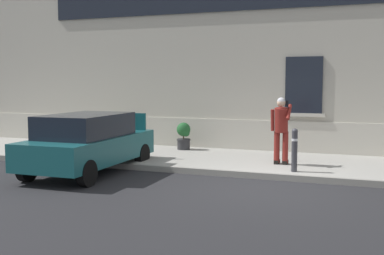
# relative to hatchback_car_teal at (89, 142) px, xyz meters

# --- Properties ---
(ground_plane) EXTENTS (80.00, 80.00, 0.00)m
(ground_plane) POSITION_rel_hatchback_car_teal_xyz_m (4.40, -0.15, -0.79)
(ground_plane) COLOR #232326
(sidewalk) EXTENTS (24.00, 3.60, 0.15)m
(sidewalk) POSITION_rel_hatchback_car_teal_xyz_m (4.40, 2.65, -0.71)
(sidewalk) COLOR #99968E
(sidewalk) RESTS_ON ground
(curb_edge) EXTENTS (24.00, 0.12, 0.15)m
(curb_edge) POSITION_rel_hatchback_car_teal_xyz_m (4.40, 0.79, -0.71)
(curb_edge) COLOR gray
(curb_edge) RESTS_ON ground
(building_facade) EXTENTS (24.00, 1.52, 7.50)m
(building_facade) POSITION_rel_hatchback_car_teal_xyz_m (4.41, 5.14, 2.94)
(building_facade) COLOR #B2AD9E
(building_facade) RESTS_ON ground
(hatchback_car_teal) EXTENTS (1.84, 4.09, 1.50)m
(hatchback_car_teal) POSITION_rel_hatchback_car_teal_xyz_m (0.00, 0.00, 0.00)
(hatchback_car_teal) COLOR #165156
(hatchback_car_teal) RESTS_ON ground
(bollard_near_person) EXTENTS (0.15, 0.15, 1.04)m
(bollard_near_person) POSITION_rel_hatchback_car_teal_xyz_m (4.94, 1.20, -0.08)
(bollard_near_person) COLOR #333338
(bollard_near_person) RESTS_ON sidewalk
(person_on_phone) EXTENTS (0.51, 0.49, 1.75)m
(person_on_phone) POSITION_rel_hatchback_car_teal_xyz_m (4.46, 2.07, 0.36)
(person_on_phone) COLOR maroon
(person_on_phone) RESTS_ON sidewalk
(planter_terracotta) EXTENTS (0.44, 0.44, 0.86)m
(planter_terracotta) POSITION_rel_hatchback_car_teal_xyz_m (-1.38, 3.68, -0.18)
(planter_terracotta) COLOR #B25B38
(planter_terracotta) RESTS_ON sidewalk
(planter_charcoal) EXTENTS (0.44, 0.44, 0.86)m
(planter_charcoal) POSITION_rel_hatchback_car_teal_xyz_m (1.09, 3.77, -0.18)
(planter_charcoal) COLOR #2D2D30
(planter_charcoal) RESTS_ON sidewalk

